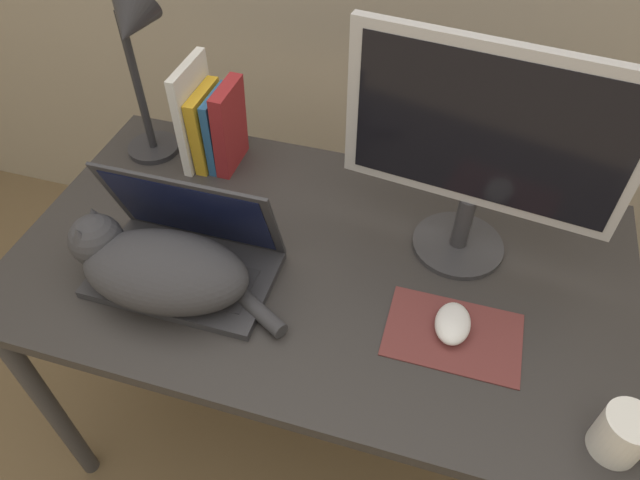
% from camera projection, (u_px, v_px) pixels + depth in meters
% --- Properties ---
extents(desk, '(1.31, 0.74, 0.76)m').
position_uv_depth(desk, '(320.00, 283.00, 1.27)').
color(desk, '#2D2B2B').
rests_on(desk, ground_plane).
extents(laptop, '(0.37, 0.22, 0.23)m').
position_uv_depth(laptop, '(186.00, 255.00, 1.16)').
color(laptop, '#2D2D33').
rests_on(laptop, desk).
extents(cat, '(0.46, 0.21, 0.15)m').
position_uv_depth(cat, '(158.00, 268.00, 1.10)').
color(cat, '#333338').
rests_on(cat, desk).
extents(external_monitor, '(0.53, 0.20, 0.47)m').
position_uv_depth(external_monitor, '(483.00, 147.00, 1.04)').
color(external_monitor, '#333338').
rests_on(external_monitor, desk).
extents(mousepad, '(0.25, 0.17, 0.00)m').
position_uv_depth(mousepad, '(453.00, 335.00, 1.08)').
color(mousepad, brown).
rests_on(mousepad, desk).
extents(computer_mouse, '(0.07, 0.10, 0.03)m').
position_uv_depth(computer_mouse, '(453.00, 323.00, 1.07)').
color(computer_mouse, silver).
rests_on(computer_mouse, mousepad).
extents(book_row, '(0.12, 0.16, 0.26)m').
position_uv_depth(book_row, '(212.00, 123.00, 1.37)').
color(book_row, white).
rests_on(book_row, desk).
extents(desk_lamp, '(0.17, 0.17, 0.44)m').
position_uv_depth(desk_lamp, '(135.00, 52.00, 1.24)').
color(desk_lamp, '#28282D').
rests_on(desk_lamp, desk).
extents(mug, '(0.12, 0.08, 0.09)m').
position_uv_depth(mug, '(624.00, 435.00, 0.89)').
color(mug, white).
rests_on(mug, desk).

